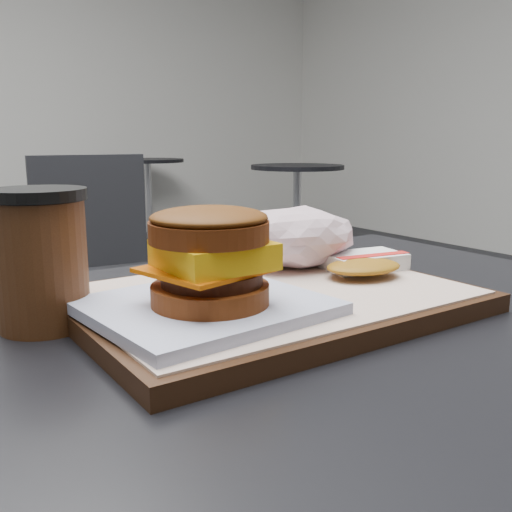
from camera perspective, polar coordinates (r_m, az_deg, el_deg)
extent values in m
cube|color=black|center=(0.56, 4.76, -7.85)|extent=(0.80, 0.60, 0.04)
cube|color=black|center=(0.57, 1.35, -4.45)|extent=(0.38, 0.28, 0.02)
cube|color=beige|center=(0.57, 1.36, -3.48)|extent=(0.36, 0.26, 0.00)
cube|color=silver|center=(0.50, -5.15, -5.04)|extent=(0.20, 0.19, 0.01)
cylinder|color=#6B300F|center=(0.48, -4.60, -3.79)|extent=(0.11, 0.11, 0.02)
cylinder|color=#331207|center=(0.48, -4.42, -2.15)|extent=(0.09, 0.09, 0.01)
cube|color=#DD5D07|center=(0.48, -5.17, -1.35)|extent=(0.11, 0.11, 0.00)
cube|color=yellow|center=(0.48, -4.23, 0.17)|extent=(0.08, 0.08, 0.02)
cylinder|color=#6A2E0F|center=(0.47, -4.70, 2.48)|extent=(0.11, 0.11, 0.02)
ellipsoid|color=#62330E|center=(0.47, -4.73, 3.87)|extent=(0.11, 0.11, 0.02)
cube|color=white|center=(0.67, 10.72, -0.50)|extent=(0.10, 0.07, 0.02)
cube|color=red|center=(0.65, 11.67, 0.09)|extent=(0.09, 0.03, 0.00)
ellipsoid|color=#B0781C|center=(0.62, 10.71, -1.04)|extent=(0.09, 0.07, 0.01)
cylinder|color=#41210F|center=(0.54, -20.65, -0.86)|extent=(0.08, 0.08, 0.11)
cylinder|color=black|center=(0.53, -21.14, 5.79)|extent=(0.09, 0.09, 0.01)
cylinder|color=#A9A8AE|center=(2.18, -20.39, -8.27)|extent=(0.06, 0.06, 0.44)
cube|color=black|center=(2.11, -20.85, -2.13)|extent=(0.46, 0.46, 0.04)
cube|color=black|center=(2.12, -16.29, 4.29)|extent=(0.40, 0.07, 0.40)
cylinder|color=black|center=(4.19, 4.02, -1.08)|extent=(0.40, 0.40, 0.02)
cylinder|color=#A5A5AA|center=(4.13, 4.09, 3.80)|extent=(0.06, 0.06, 0.70)
cylinder|color=black|center=(4.09, 4.16, 8.86)|extent=(0.66, 0.66, 0.03)
cylinder|color=black|center=(5.43, -10.53, 1.70)|extent=(0.40, 0.40, 0.02)
cylinder|color=#A5A5AA|center=(5.38, -10.67, 5.48)|extent=(0.06, 0.06, 0.70)
cylinder|color=black|center=(5.36, -10.82, 9.36)|extent=(0.66, 0.66, 0.03)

